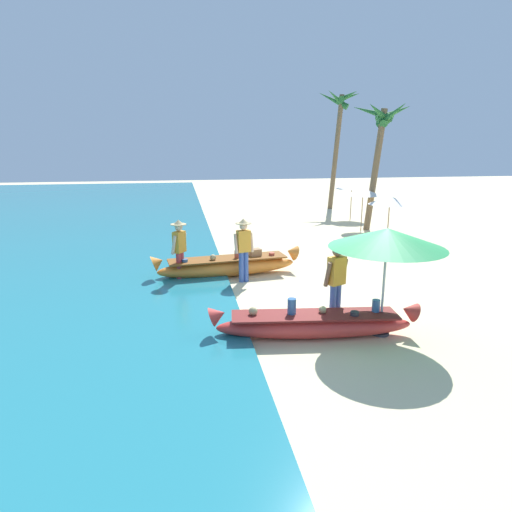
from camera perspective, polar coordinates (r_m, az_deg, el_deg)
ground_plane at (r=10.33m, az=10.41°, el=-7.40°), size 80.00×80.00×0.00m
boat_red_foreground at (r=8.97m, az=7.62°, el=-8.81°), size 4.27×1.10×0.81m
boat_orange_midground at (r=12.92m, az=-3.67°, el=-1.29°), size 4.47×1.26×0.85m
person_vendor_hatted at (r=12.17m, az=-1.63°, el=1.36°), size 0.58×0.44×1.82m
person_tourist_customer at (r=9.40m, az=10.42°, el=-3.20°), size 0.58×0.41×1.75m
person_vendor_assistant at (r=12.43m, az=-9.98°, el=1.30°), size 0.48×0.56×1.77m
patio_umbrella_large at (r=8.87m, az=16.77°, el=2.21°), size 2.28×2.28×2.22m
parasol_row_0 at (r=17.36m, az=17.09°, el=6.97°), size 1.60×1.60×1.91m
parasol_row_1 at (r=20.23m, az=13.82°, el=8.15°), size 1.60×1.60×1.91m
parasol_row_2 at (r=23.16m, az=12.42°, el=8.96°), size 1.60×1.60×1.91m
palm_tree_tall_inland at (r=20.51m, az=16.06°, el=15.54°), size 2.52×2.32×5.61m
palm_tree_leaning_seaward at (r=27.17m, az=10.83°, el=17.55°), size 2.45×2.64×6.93m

